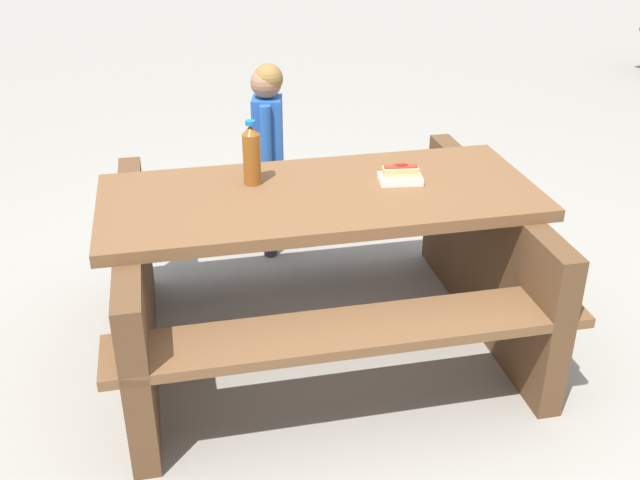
# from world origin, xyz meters

# --- Properties ---
(ground_plane) EXTENTS (30.00, 30.00, 0.00)m
(ground_plane) POSITION_xyz_m (0.00, 0.00, 0.00)
(ground_plane) COLOR gray
(ground_plane) RESTS_ON ground
(picnic_table) EXTENTS (2.09, 1.81, 0.75)m
(picnic_table) POSITION_xyz_m (0.00, 0.00, 0.44)
(picnic_table) COLOR brown
(picnic_table) RESTS_ON ground
(soda_bottle) EXTENTS (0.07, 0.07, 0.28)m
(soda_bottle) POSITION_xyz_m (-0.29, 0.07, 0.88)
(soda_bottle) COLOR brown
(soda_bottle) RESTS_ON picnic_table
(hotdog_tray) EXTENTS (0.19, 0.13, 0.08)m
(hotdog_tray) POSITION_xyz_m (0.34, 0.11, 0.78)
(hotdog_tray) COLOR white
(hotdog_tray) RESTS_ON picnic_table
(child_in_coat) EXTENTS (0.17, 0.26, 1.05)m
(child_in_coat) POSITION_xyz_m (-0.31, 0.88, 0.67)
(child_in_coat) COLOR #3F334C
(child_in_coat) RESTS_ON ground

